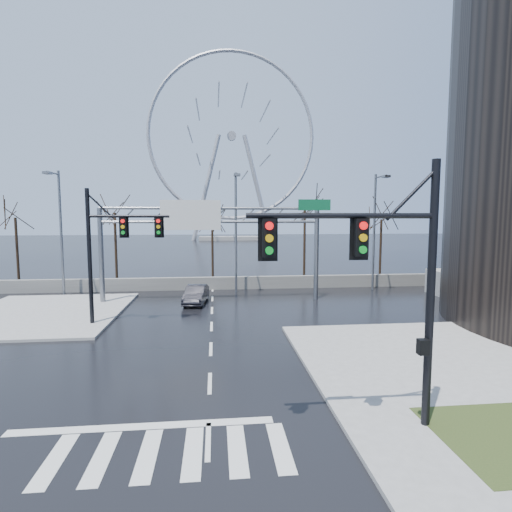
{
  "coord_description": "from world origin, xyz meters",
  "views": [
    {
      "loc": [
        0.25,
        -14.88,
        6.37
      ],
      "look_at": [
        2.72,
        9.07,
        4.0
      ],
      "focal_mm": 28.0,
      "sensor_mm": 36.0,
      "label": 1
    }
  ],
  "objects": [
    {
      "name": "sign_gantry",
      "position": [
        -0.38,
        14.96,
        5.18
      ],
      "size": [
        16.36,
        0.4,
        7.6
      ],
      "color": "slate",
      "rests_on": "ground"
    },
    {
      "name": "tree_right",
      "position": [
        9.0,
        23.5,
        6.22
      ],
      "size": [
        3.9,
        3.9,
        7.8
      ],
      "color": "black",
      "rests_on": "ground"
    },
    {
      "name": "streetlight_right",
      "position": [
        14.0,
        18.16,
        5.89
      ],
      "size": [
        0.5,
        2.55,
        10.0
      ],
      "color": "slate",
      "rests_on": "ground"
    },
    {
      "name": "barrier_wall",
      "position": [
        0.0,
        20.0,
        0.55
      ],
      "size": [
        52.0,
        0.5,
        1.1
      ],
      "primitive_type": "cube",
      "color": "slate",
      "rests_on": "ground"
    },
    {
      "name": "ferris_wheel",
      "position": [
        5.0,
        95.0,
        26.13
      ],
      "size": [
        45.0,
        6.0,
        50.91
      ],
      "color": "gray",
      "rests_on": "ground"
    },
    {
      "name": "car",
      "position": [
        -1.18,
        14.43,
        0.66
      ],
      "size": [
        1.89,
        4.16,
        1.32
      ],
      "primitive_type": "imported",
      "rotation": [
        0.0,
        0.0,
        -0.12
      ],
      "color": "black",
      "rests_on": "ground"
    },
    {
      "name": "streetlight_mid",
      "position": [
        2.0,
        18.16,
        5.89
      ],
      "size": [
        0.5,
        2.55,
        10.0
      ],
      "color": "slate",
      "rests_on": "ground"
    },
    {
      "name": "signal_mast_far",
      "position": [
        -5.87,
        8.96,
        4.83
      ],
      "size": [
        4.72,
        0.41,
        8.0
      ],
      "color": "black",
      "rests_on": "ground"
    },
    {
      "name": "sidewalk_far",
      "position": [
        -11.0,
        12.0,
        0.07
      ],
      "size": [
        10.0,
        12.0,
        0.15
      ],
      "primitive_type": "cube",
      "color": "gray",
      "rests_on": "ground"
    },
    {
      "name": "sidewalk_right_ext",
      "position": [
        10.0,
        2.0,
        0.07
      ],
      "size": [
        12.0,
        10.0,
        0.15
      ],
      "primitive_type": "cube",
      "color": "gray",
      "rests_on": "ground"
    },
    {
      "name": "ground",
      "position": [
        0.0,
        0.0,
        0.0
      ],
      "size": [
        260.0,
        260.0,
        0.0
      ],
      "primitive_type": "plane",
      "color": "black",
      "rests_on": "ground"
    },
    {
      "name": "streetlight_left",
      "position": [
        -12.0,
        18.16,
        5.89
      ],
      "size": [
        0.5,
        2.55,
        10.0
      ],
      "color": "slate",
      "rests_on": "ground"
    },
    {
      "name": "tree_center",
      "position": [
        0.0,
        24.5,
        5.17
      ],
      "size": [
        3.25,
        3.25,
        6.5
      ],
      "color": "black",
      "rests_on": "ground"
    },
    {
      "name": "signal_mast_near",
      "position": [
        5.14,
        -4.04,
        4.87
      ],
      "size": [
        5.52,
        0.41,
        8.0
      ],
      "color": "black",
      "rests_on": "ground"
    },
    {
      "name": "tree_far_left",
      "position": [
        -18.0,
        24.0,
        5.57
      ],
      "size": [
        3.5,
        3.5,
        7.0
      ],
      "color": "black",
      "rests_on": "ground"
    },
    {
      "name": "tree_far_right",
      "position": [
        17.0,
        24.0,
        5.41
      ],
      "size": [
        3.4,
        3.4,
        6.8
      ],
      "color": "black",
      "rests_on": "ground"
    },
    {
      "name": "tree_left",
      "position": [
        -9.0,
        23.5,
        5.98
      ],
      "size": [
        3.75,
        3.75,
        7.5
      ],
      "color": "black",
      "rests_on": "ground"
    }
  ]
}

